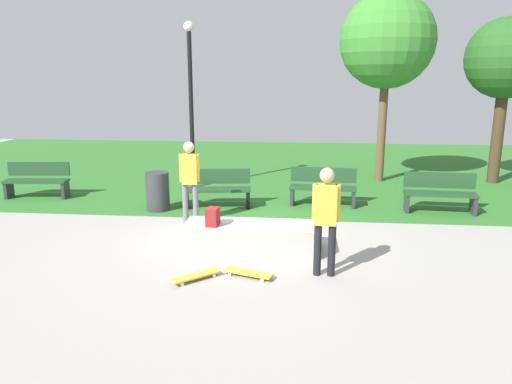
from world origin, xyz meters
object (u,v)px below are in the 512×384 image
(park_bench_far_right, at_px, (217,188))
(park_bench_by_oak, at_px, (440,192))
(tree_young_birch, at_px, (387,41))
(tree_broad_elm, at_px, (506,60))
(skateboard_spare, at_px, (196,276))
(skateboard_by_ledge, at_px, (248,273))
(skater_watching, at_px, (190,176))
(park_bench_far_left, at_px, (37,179))
(park_bench_center_lawn, at_px, (323,186))
(lamp_post, at_px, (191,90))
(backpack_on_ledge, at_px, (213,217))
(trash_bin, at_px, (158,191))
(concrete_ledge, at_px, (252,237))
(skater_performing_trick, at_px, (326,213))

(park_bench_far_right, relative_size, park_bench_by_oak, 1.02)
(tree_young_birch, bearing_deg, park_bench_far_right, -141.34)
(tree_broad_elm, bearing_deg, skateboard_spare, -132.90)
(tree_broad_elm, bearing_deg, skateboard_by_ledge, -130.31)
(skateboard_spare, distance_m, tree_broad_elm, 11.22)
(skater_watching, bearing_deg, park_bench_far_left, 158.02)
(park_bench_center_lawn, height_order, lamp_post, lamp_post)
(skateboard_by_ledge, relative_size, tree_broad_elm, 0.17)
(park_bench_far_left, xyz_separation_m, lamp_post, (3.76, 1.56, 2.23))
(park_bench_center_lawn, bearing_deg, backpack_on_ledge, -121.31)
(trash_bin, bearing_deg, park_bench_far_right, 16.08)
(park_bench_far_right, distance_m, trash_bin, 1.40)
(park_bench_far_right, xyz_separation_m, trash_bin, (-1.34, -0.39, -0.03))
(park_bench_center_lawn, xyz_separation_m, tree_broad_elm, (5.14, 3.12, 3.05))
(lamp_post, xyz_separation_m, trash_bin, (-0.29, -2.46, -2.26))
(lamp_post, relative_size, trash_bin, 4.97)
(skateboard_by_ledge, relative_size, park_bench_center_lawn, 0.50)
(concrete_ledge, relative_size, skater_performing_trick, 1.42)
(park_bench_center_lawn, bearing_deg, trash_bin, -168.07)
(park_bench_by_oak, height_order, park_bench_far_left, same)
(park_bench_far_right, bearing_deg, backpack_on_ledge, -81.35)
(skateboard_by_ledge, bearing_deg, park_bench_by_oak, 46.02)
(skateboard_by_ledge, height_order, tree_broad_elm, tree_broad_elm)
(skateboard_by_ledge, bearing_deg, park_bench_far_left, 142.69)
(skater_performing_trick, relative_size, trash_bin, 1.91)
(skateboard_spare, height_order, lamp_post, lamp_post)
(concrete_ledge, distance_m, park_bench_by_oak, 4.99)
(park_bench_far_left, bearing_deg, park_bench_center_lawn, -0.68)
(skateboard_spare, relative_size, lamp_post, 0.16)
(park_bench_by_oak, bearing_deg, trash_bin, -176.08)
(park_bench_by_oak, bearing_deg, tree_young_birch, 104.06)
(skater_performing_trick, bearing_deg, lamp_post, 120.05)
(skateboard_by_ledge, bearing_deg, lamp_post, 110.20)
(skater_performing_trick, distance_m, tree_broad_elm, 9.46)
(trash_bin, bearing_deg, skater_performing_trick, -43.10)
(park_bench_by_oak, distance_m, park_bench_center_lawn, 2.69)
(backpack_on_ledge, xyz_separation_m, park_bench_far_left, (-5.27, 3.51, -0.16))
(backpack_on_ledge, bearing_deg, concrete_ledge, 109.28)
(tree_young_birch, distance_m, lamp_post, 5.73)
(tree_young_birch, bearing_deg, backpack_on_ledge, -121.04)
(lamp_post, bearing_deg, trash_bin, -96.69)
(concrete_ledge, xyz_separation_m, park_bench_center_lawn, (1.39, 3.26, 0.24))
(park_bench_by_oak, bearing_deg, concrete_ledge, -144.50)
(concrete_ledge, distance_m, park_bench_center_lawn, 3.55)
(tree_broad_elm, bearing_deg, skater_performing_trick, -125.37)
(skater_watching, bearing_deg, trash_bin, 137.91)
(skateboard_by_ledge, bearing_deg, skater_performing_trick, 8.91)
(park_bench_by_oak, xyz_separation_m, park_bench_center_lawn, (-2.66, 0.37, 0.00))
(backpack_on_ledge, xyz_separation_m, tree_broad_elm, (7.22, 6.54, 2.88))
(skateboard_by_ledge, bearing_deg, skater_watching, 119.21)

